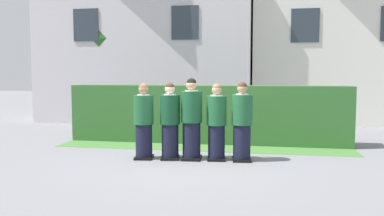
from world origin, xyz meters
name	(u,v)px	position (x,y,z in m)	size (l,w,h in m)	color
ground_plane	(192,159)	(0.00, 0.00, 0.00)	(60.00, 60.00, 0.00)	slate
student_front_row_0	(144,123)	(-0.99, -0.08, 0.74)	(0.41, 0.49, 1.55)	black
student_front_row_1	(170,123)	(-0.45, -0.02, 0.74)	(0.43, 0.50, 1.56)	black
student_front_row_2	(192,121)	(-0.01, 0.02, 0.79)	(0.43, 0.49, 1.65)	black
student_front_row_3	(217,124)	(0.49, 0.06, 0.73)	(0.40, 0.51, 1.54)	black
student_front_row_4	(242,123)	(1.00, 0.07, 0.75)	(0.41, 0.52, 1.58)	black
hedge	(207,114)	(0.00, 2.08, 0.72)	(7.00, 0.70, 1.45)	#33662D
school_building_main	(340,20)	(4.09, 7.50, 3.69)	(6.50, 3.64, 7.19)	silver
school_building_annex	(148,13)	(-2.89, 6.63, 4.01)	(8.16, 3.22, 7.81)	silver
oak_tree_left	(113,42)	(-4.18, 6.42, 2.95)	(2.70, 2.70, 4.31)	brown
lawn_strip	(202,148)	(0.00, 1.28, 0.00)	(7.00, 0.90, 0.01)	#477A38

